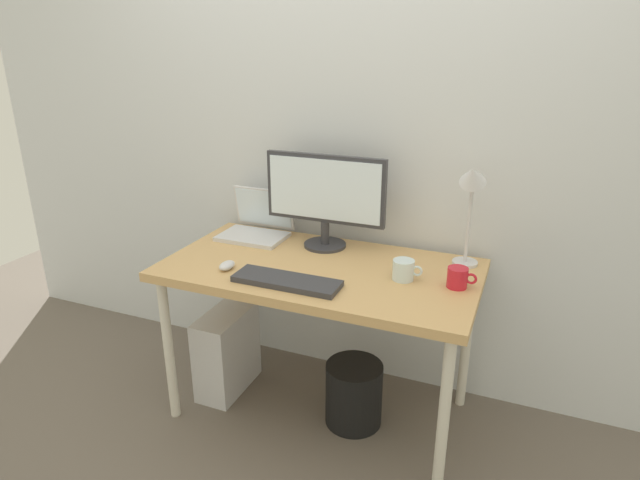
{
  "coord_description": "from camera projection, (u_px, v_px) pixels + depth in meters",
  "views": [
    {
      "loc": [
        0.81,
        -1.97,
        1.67
      ],
      "look_at": [
        0.0,
        0.0,
        0.87
      ],
      "focal_mm": 30.02,
      "sensor_mm": 36.0,
      "label": 1
    }
  ],
  "objects": [
    {
      "name": "wastebasket",
      "position": [
        354.0,
        394.0,
        2.45
      ],
      "size": [
        0.26,
        0.26,
        0.3
      ],
      "primitive_type": "cylinder",
      "color": "black",
      "rests_on": "ground_plane"
    },
    {
      "name": "mouse",
      "position": [
        227.0,
        265.0,
        2.28
      ],
      "size": [
        0.06,
        0.09,
        0.03
      ],
      "primitive_type": "ellipsoid",
      "color": "silver",
      "rests_on": "desk"
    },
    {
      "name": "keyboard",
      "position": [
        287.0,
        281.0,
        2.14
      ],
      "size": [
        0.44,
        0.14,
        0.02
      ],
      "primitive_type": "cube",
      "color": "#333338",
      "rests_on": "desk"
    },
    {
      "name": "laptop",
      "position": [
        257.0,
        224.0,
        2.67
      ],
      "size": [
        0.32,
        0.26,
        0.23
      ],
      "color": "silver",
      "rests_on": "desk"
    },
    {
      "name": "glass_cup",
      "position": [
        404.0,
        269.0,
        2.18
      ],
      "size": [
        0.12,
        0.09,
        0.08
      ],
      "color": "silver",
      "rests_on": "desk"
    },
    {
      "name": "computer_tower",
      "position": [
        227.0,
        351.0,
        2.67
      ],
      "size": [
        0.18,
        0.36,
        0.42
      ],
      "primitive_type": "cube",
      "color": "silver",
      "rests_on": "ground_plane"
    },
    {
      "name": "coffee_mug",
      "position": [
        458.0,
        278.0,
        2.1
      ],
      "size": [
        0.12,
        0.08,
        0.08
      ],
      "color": "red",
      "rests_on": "desk"
    },
    {
      "name": "ground_plane",
      "position": [
        320.0,
        409.0,
        2.58
      ],
      "size": [
        6.0,
        6.0,
        0.0
      ],
      "primitive_type": "plane",
      "color": "#665B51"
    },
    {
      "name": "desk",
      "position": [
        320.0,
        280.0,
        2.34
      ],
      "size": [
        1.36,
        0.72,
        0.75
      ],
      "color": "tan",
      "rests_on": "ground_plane"
    },
    {
      "name": "back_wall",
      "position": [
        354.0,
        125.0,
        2.49
      ],
      "size": [
        4.4,
        0.04,
        2.6
      ],
      "primitive_type": "cube",
      "color": "silver",
      "rests_on": "ground_plane"
    },
    {
      "name": "monitor",
      "position": [
        325.0,
        195.0,
        2.45
      ],
      "size": [
        0.57,
        0.2,
        0.44
      ],
      "color": "#333338",
      "rests_on": "desk"
    },
    {
      "name": "desk_lamp",
      "position": [
        471.0,
        192.0,
        2.19
      ],
      "size": [
        0.11,
        0.16,
        0.47
      ],
      "color": "silver",
      "rests_on": "desk"
    }
  ]
}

